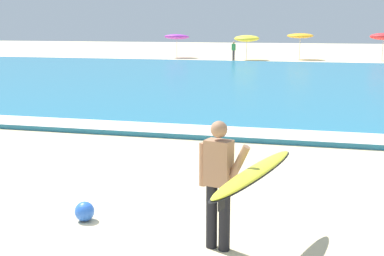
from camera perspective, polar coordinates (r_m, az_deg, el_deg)
ground_plane at (r=7.78m, az=-14.76°, el=-11.04°), size 160.00×160.00×0.00m
sea at (r=26.96m, az=6.72°, el=5.24°), size 120.00×28.00×0.14m
surf_foam at (r=13.93m, az=-0.88°, el=-0.11°), size 120.00×1.30×0.01m
surfer_with_board at (r=6.56m, az=4.81°, el=-5.43°), size 1.22×2.47×1.73m
beach_umbrella_0 at (r=47.00m, az=-1.71°, el=10.11°), size 2.24×2.27×2.18m
beach_umbrella_1 at (r=44.28m, az=6.11°, el=9.88°), size 2.12×2.14×2.11m
beach_umbrella_2 at (r=45.47m, az=11.95°, el=10.01°), size 2.24×2.25×2.26m
beach_umbrella_3 at (r=45.94m, az=20.54°, el=9.51°), size 2.19×2.20×2.30m
beachgoer_near_row_left at (r=43.53m, az=4.65°, el=8.62°), size 0.32×0.20×1.58m
beach_ball at (r=8.02m, az=-11.87°, el=-9.07°), size 0.30×0.30×0.30m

